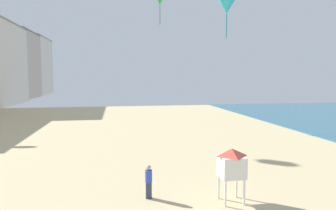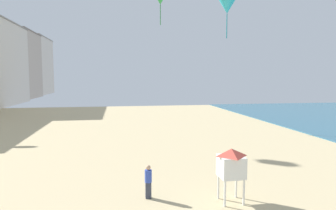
% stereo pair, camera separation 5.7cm
% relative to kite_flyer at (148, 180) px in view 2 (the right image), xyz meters
% --- Properties ---
extents(boardwalk_hotel_distant, '(12.94, 17.46, 18.54)m').
position_rel_kite_flyer_xyz_m(boardwalk_hotel_distant, '(-30.47, 75.80, 8.36)').
color(boardwalk_hotel_distant, '#C6B29E').
rests_on(boardwalk_hotel_distant, ground).
extents(boardwalk_hotel_furthest, '(10.68, 20.76, 19.54)m').
position_rel_kite_flyer_xyz_m(boardwalk_hotel_furthest, '(-30.47, 96.96, 8.86)').
color(boardwalk_hotel_furthest, silver).
rests_on(boardwalk_hotel_furthest, ground).
extents(kite_flyer, '(0.34, 0.34, 1.64)m').
position_rel_kite_flyer_xyz_m(kite_flyer, '(0.00, 0.00, 0.00)').
color(kite_flyer, '#383D4C').
rests_on(kite_flyer, ground).
extents(lifeguard_stand, '(1.10, 1.10, 2.55)m').
position_rel_kite_flyer_xyz_m(lifeguard_stand, '(3.77, -1.07, 0.92)').
color(lifeguard_stand, white).
rests_on(lifeguard_stand, ground).
extents(kite_cyan_delta, '(1.70, 1.70, 3.86)m').
position_rel_kite_flyer_xyz_m(kite_cyan_delta, '(9.68, 15.73, 12.04)').
color(kite_cyan_delta, '#2DB7CC').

